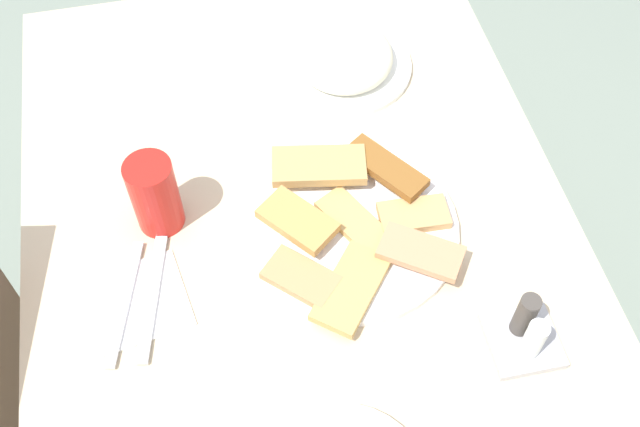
% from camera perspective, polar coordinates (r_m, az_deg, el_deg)
% --- Properties ---
extents(ground_plane, '(6.00, 6.00, 0.00)m').
position_cam_1_polar(ground_plane, '(1.76, -0.97, -14.59)').
color(ground_plane, gray).
extents(dining_table, '(1.08, 0.78, 0.75)m').
position_cam_1_polar(dining_table, '(1.16, -1.43, -3.21)').
color(dining_table, beige).
rests_on(dining_table, ground_plane).
extents(pide_platter, '(0.33, 0.31, 0.04)m').
position_cam_1_polar(pide_platter, '(1.07, 2.32, -0.88)').
color(pide_platter, white).
rests_on(pide_platter, dining_table).
extents(salad_plate_rice, '(0.23, 0.23, 0.07)m').
position_cam_1_polar(salad_plate_rice, '(1.27, 1.74, 11.66)').
color(salad_plate_rice, white).
rests_on(salad_plate_rice, dining_table).
extents(soda_can, '(0.08, 0.08, 0.12)m').
position_cam_1_polar(soda_can, '(1.06, -12.33, 1.39)').
color(soda_can, red).
rests_on(soda_can, dining_table).
extents(paper_napkin, '(0.14, 0.14, 0.00)m').
position_cam_1_polar(paper_napkin, '(1.05, -13.45, -6.42)').
color(paper_napkin, white).
rests_on(paper_napkin, dining_table).
extents(fork, '(0.19, 0.06, 0.00)m').
position_cam_1_polar(fork, '(1.04, -12.51, -6.15)').
color(fork, silver).
rests_on(fork, paper_napkin).
extents(spoon, '(0.18, 0.06, 0.00)m').
position_cam_1_polar(spoon, '(1.04, -14.46, -6.47)').
color(spoon, silver).
rests_on(spoon, paper_napkin).
extents(condiment_caddy, '(0.09, 0.09, 0.08)m').
position_cam_1_polar(condiment_caddy, '(1.00, 15.22, -8.73)').
color(condiment_caddy, '#B2B2B7').
rests_on(condiment_caddy, dining_table).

